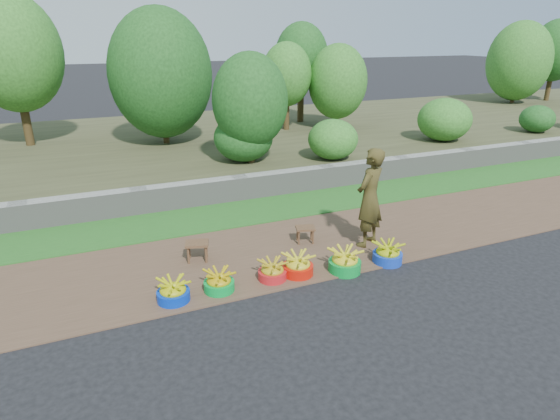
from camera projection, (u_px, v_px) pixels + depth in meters
name	position (u px, v px, depth m)	size (l,w,h in m)	color
ground_plane	(327.00, 281.00, 7.19)	(120.00, 120.00, 0.00)	black
dirt_shoulder	(293.00, 248.00, 8.26)	(80.00, 2.50, 0.02)	brown
grass_verge	(253.00, 211.00, 9.97)	(80.00, 1.50, 0.04)	#26621F
retaining_wall	(240.00, 188.00, 10.61)	(80.00, 0.35, 0.55)	gray
earth_bank	(190.00, 145.00, 14.83)	(80.00, 10.00, 0.50)	#414327
vegetation	(51.00, 76.00, 11.65)	(37.16, 8.41, 4.39)	#3A2C15
basin_a	(173.00, 292.00, 6.59)	(0.47, 0.47, 0.35)	#042EBA
basin_b	(219.00, 282.00, 6.85)	(0.45, 0.45, 0.34)	#009733
basin_c	(272.00, 271.00, 7.17)	(0.44, 0.44, 0.33)	red
basin_d	(298.00, 266.00, 7.31)	(0.49, 0.49, 0.37)	red
basin_e	(345.00, 262.00, 7.42)	(0.52, 0.52, 0.39)	#078C2F
basin_f	(388.00, 254.00, 7.71)	(0.49, 0.49, 0.36)	#1338B9
stool_left	(197.00, 246.00, 7.71)	(0.44, 0.38, 0.33)	#533722
stool_right	(305.00, 230.00, 8.40)	(0.40, 0.35, 0.30)	#533722
vendor_woman	(370.00, 198.00, 8.10)	(0.64, 0.42, 1.76)	black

